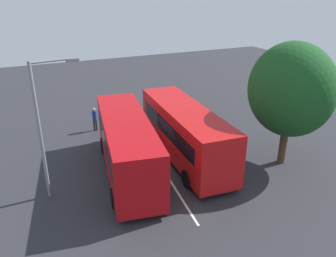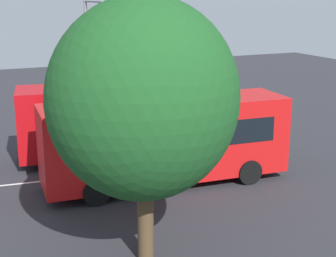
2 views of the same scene
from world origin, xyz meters
The scene contains 7 objects.
ground_plane centered at (0.00, 0.00, 0.00)m, with size 63.58×63.58×0.00m, color #2B2B30.
bus_far_left centered at (-0.25, -1.63, 1.77)m, with size 9.42×3.05×3.22m.
bus_center_left centered at (-0.46, 2.03, 1.77)m, with size 9.53×3.94×3.22m.
pedestrian centered at (6.30, 2.22, 1.01)m, with size 0.37×0.37×1.71m.
street_lamp centered at (-0.96, 6.11, 3.92)m, with size 0.52×2.24×6.76m.
depot_tree centered at (-3.13, -6.62, 4.46)m, with size 4.98×4.48×7.09m.
lane_stripe_outer_left centered at (0.00, 0.00, 0.00)m, with size 12.37×0.12×0.01m, color silver.
Camera 1 is at (-16.42, 7.00, 9.67)m, focal length 36.11 mm.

